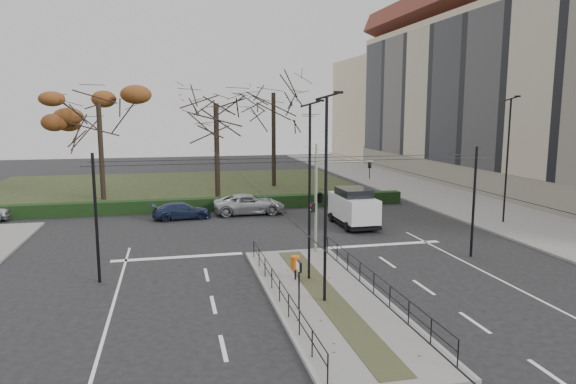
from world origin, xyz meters
name	(u,v)px	position (x,y,z in m)	size (l,w,h in m)	color
ground	(311,281)	(0.00, 0.00, 0.00)	(140.00, 140.00, 0.00)	black
median_island	(327,298)	(0.00, -2.50, 0.07)	(4.40, 15.00, 0.14)	slate
sidewalk_east	(431,194)	(18.00, 22.00, 0.07)	(8.00, 90.00, 0.14)	slate
park	(174,187)	(-6.00, 32.00, 0.05)	(38.00, 26.00, 0.10)	black
hedge	(175,205)	(-6.00, 18.60, 0.50)	(38.00, 1.00, 1.00)	black
apartment_block	(516,86)	(27.97, 23.97, 10.39)	(13.09, 52.10, 21.64)	#C8B290
median_railing	(328,278)	(0.00, -2.60, 0.98)	(4.14, 13.24, 0.92)	black
catenary	(303,203)	(0.00, 1.62, 3.42)	(20.00, 34.00, 6.00)	black
traffic_light	(321,196)	(1.81, 4.50, 3.26)	(3.64, 2.09, 5.35)	gray
litter_bin	(295,263)	(-0.76, -0.03, 0.93)	(0.43, 0.43, 1.11)	black
info_panel	(299,272)	(-1.51, -3.66, 1.68)	(0.11, 0.51, 1.97)	black
streetlamp_median_near	(326,197)	(-0.22, -2.95, 4.44)	(0.71, 0.14, 8.46)	black
streetlamp_median_far	(310,190)	(-0.11, -0.08, 4.31)	(0.69, 0.14, 8.21)	black
streetlamp_sidewalk	(507,159)	(16.54, 8.92, 4.60)	(0.73, 0.15, 8.77)	black
parked_car_third	(182,211)	(-5.55, 15.68, 0.61)	(1.72, 4.23, 1.23)	#1D2744
parked_car_fourth	(249,204)	(-0.39, 16.47, 0.76)	(2.54, 5.50, 1.53)	#A0A3A8
white_van	(353,206)	(5.98, 10.69, 1.36)	(2.32, 5.04, 2.62)	silver
rust_tree	(98,102)	(-12.17, 25.50, 8.62)	(8.37, 8.37, 11.22)	black
bare_tree_center	(273,100)	(4.32, 30.38, 9.06)	(8.52, 8.52, 12.84)	black
bare_tree_near	(216,111)	(-2.36, 21.51, 7.90)	(6.63, 6.63, 11.19)	black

